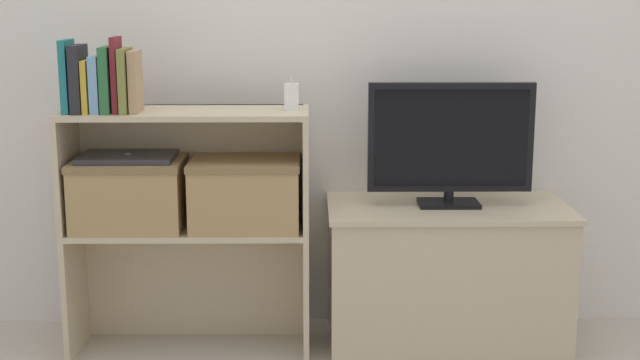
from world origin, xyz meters
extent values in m
cube|color=silver|center=(0.00, 0.48, 1.20)|extent=(10.00, 0.05, 2.40)
cube|color=#CCB793|center=(0.47, 0.22, 0.25)|extent=(0.86, 0.44, 0.51)
cube|color=#CCB793|center=(0.47, 0.22, 0.52)|extent=(0.88, 0.46, 0.02)
cube|color=black|center=(0.47, 0.22, 0.54)|extent=(0.22, 0.14, 0.01)
cylinder|color=black|center=(0.47, 0.22, 0.56)|extent=(0.04, 0.04, 0.04)
cube|color=black|center=(0.47, 0.22, 0.78)|extent=(0.60, 0.03, 0.40)
cube|color=black|center=(0.47, 0.20, 0.78)|extent=(0.55, 0.00, 0.35)
cube|color=#CCB793|center=(-0.89, 0.16, 0.24)|extent=(0.02, 0.32, 0.47)
cube|color=#CCB793|center=(-0.05, 0.16, 0.24)|extent=(0.02, 0.32, 0.47)
cube|color=#CCB793|center=(-0.47, 0.31, 0.24)|extent=(0.82, 0.02, 0.47)
cube|color=#CCB793|center=(-0.47, 0.16, 0.46)|extent=(0.82, 0.32, 0.02)
cube|color=#CCB793|center=(-0.89, 0.16, 0.68)|extent=(0.02, 0.32, 0.42)
cube|color=#CCB793|center=(-0.05, 0.16, 0.68)|extent=(0.02, 0.32, 0.42)
cube|color=#CCB793|center=(-0.47, 0.31, 0.68)|extent=(0.82, 0.02, 0.42)
cube|color=#CCB793|center=(-0.47, 0.16, 0.88)|extent=(0.82, 0.32, 0.02)
cube|color=#1E7075|center=(-0.86, 0.10, 1.01)|extent=(0.02, 0.13, 0.25)
cube|color=#232328|center=(-0.82, 0.10, 1.00)|extent=(0.03, 0.15, 0.23)
cube|color=gold|center=(-0.79, 0.10, 0.98)|extent=(0.02, 0.14, 0.18)
cube|color=#709ECC|center=(-0.76, 0.10, 0.99)|extent=(0.03, 0.14, 0.19)
cube|color=#286638|center=(-0.73, 0.10, 1.00)|extent=(0.03, 0.14, 0.22)
cube|color=maroon|center=(-0.69, 0.10, 1.02)|extent=(0.02, 0.12, 0.26)
cube|color=olive|center=(-0.66, 0.10, 1.00)|extent=(0.03, 0.16, 0.22)
cube|color=tan|center=(-0.63, 0.10, 1.00)|extent=(0.03, 0.12, 0.21)
cube|color=white|center=(-0.10, 0.16, 0.94)|extent=(0.05, 0.04, 0.09)
cylinder|color=silver|center=(-0.10, 0.16, 1.00)|extent=(0.01, 0.01, 0.03)
cube|color=tan|center=(-0.68, 0.14, 0.59)|extent=(0.38, 0.28, 0.25)
cube|color=olive|center=(-0.68, 0.14, 0.70)|extent=(0.39, 0.29, 0.02)
cube|color=tan|center=(-0.27, 0.14, 0.59)|extent=(0.38, 0.28, 0.25)
cube|color=olive|center=(-0.27, 0.14, 0.70)|extent=(0.39, 0.29, 0.02)
cube|color=#2D2D33|center=(-0.68, 0.14, 0.73)|extent=(0.33, 0.23, 0.02)
cylinder|color=#99999E|center=(-0.68, 0.14, 0.74)|extent=(0.02, 0.02, 0.00)
camera|label=1|loc=(-0.03, -2.94, 1.30)|focal=50.00mm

